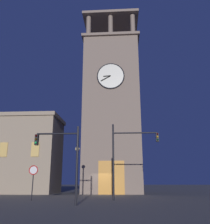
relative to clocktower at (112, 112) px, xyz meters
name	(u,v)px	position (x,y,z in m)	size (l,w,h in m)	color
ground_plane	(101,195)	(1.19, 5.50, -11.47)	(200.00, 200.00, 0.00)	#56544F
clocktower	(112,112)	(0.00, 0.00, 0.00)	(8.36, 8.88, 28.48)	gray
traffic_signal_near	(127,150)	(-1.79, 13.68, -7.33)	(4.05, 0.41, 6.44)	black
traffic_signal_mid	(63,152)	(2.78, 18.29, -8.01)	(3.12, 0.41, 5.28)	black
street_lamp	(77,161)	(3.17, 10.47, -8.02)	(0.44, 0.44, 4.91)	black
no_horn_sign	(33,173)	(6.06, 14.61, -9.26)	(0.78, 0.14, 2.82)	black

